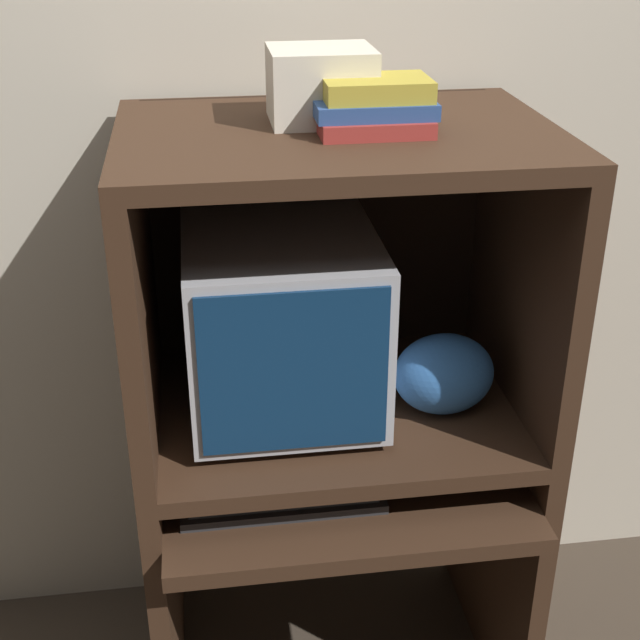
{
  "coord_description": "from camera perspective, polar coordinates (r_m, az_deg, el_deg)",
  "views": [
    {
      "loc": [
        -0.27,
        -1.33,
        1.8
      ],
      "look_at": [
        -0.03,
        0.3,
        0.97
      ],
      "focal_mm": 50.0,
      "sensor_mm": 36.0,
      "label": 1
    }
  ],
  "objects": [
    {
      "name": "wall_back",
      "position": [
        2.07,
        -0.51,
        12.69
      ],
      "size": [
        6.0,
        0.06,
        2.6
      ],
      "color": "beige",
      "rests_on": "ground_plane"
    },
    {
      "name": "desk_base",
      "position": [
        2.13,
        1.1,
        -14.43
      ],
      "size": [
        0.84,
        0.67,
        0.65
      ],
      "color": "#382316",
      "rests_on": "ground_plane"
    },
    {
      "name": "keyboard",
      "position": [
        1.85,
        -2.41,
        -11.3
      ],
      "size": [
        0.41,
        0.13,
        0.03
      ],
      "color": "#2D2D30",
      "rests_on": "desk_base"
    },
    {
      "name": "book_stack",
      "position": [
        1.68,
        3.45,
        13.48
      ],
      "size": [
        0.22,
        0.16,
        0.1
      ],
      "color": "maroon",
      "rests_on": "hutch_upper"
    },
    {
      "name": "storage_box",
      "position": [
        1.75,
        0.06,
        14.81
      ],
      "size": [
        0.2,
        0.17,
        0.14
      ],
      "color": "beige",
      "rests_on": "hutch_upper"
    },
    {
      "name": "crt_monitor",
      "position": [
        1.86,
        -2.47,
        -0.02
      ],
      "size": [
        0.39,
        0.46,
        0.39
      ],
      "color": "#B2B2B7",
      "rests_on": "desk_monitor_shelf"
    },
    {
      "name": "desk_monitor_shelf",
      "position": [
        1.96,
        0.97,
        -6.04
      ],
      "size": [
        0.84,
        0.6,
        0.11
      ],
      "color": "#382316",
      "rests_on": "desk_base"
    },
    {
      "name": "hutch_upper",
      "position": [
        1.8,
        0.92,
        5.88
      ],
      "size": [
        0.84,
        0.6,
        0.61
      ],
      "color": "#382316",
      "rests_on": "desk_monitor_shelf"
    },
    {
      "name": "snack_bag",
      "position": [
        1.9,
        7.92,
        -3.43
      ],
      "size": [
        0.21,
        0.16,
        0.18
      ],
      "color": "#336BB7",
      "rests_on": "desk_monitor_shelf"
    },
    {
      "name": "mouse",
      "position": [
        1.88,
        6.02,
        -10.74
      ],
      "size": [
        0.06,
        0.04,
        0.03
      ],
      "color": "black",
      "rests_on": "desk_base"
    }
  ]
}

